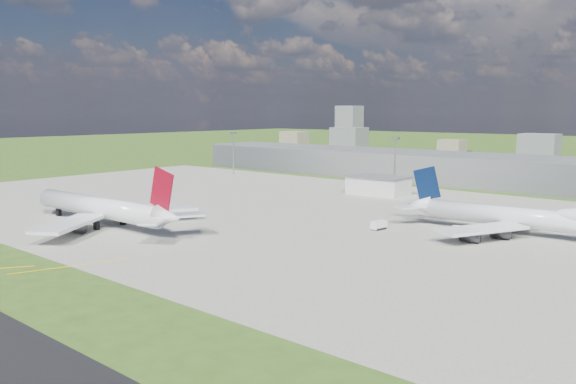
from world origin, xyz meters
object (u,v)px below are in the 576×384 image
Objects in this scene: airliner_red_twin at (103,209)px; tug_yellow at (80,210)px; airliner_blue_quad at (528,219)px; van_white_far at (459,230)px; van_white_near at (379,225)px.

tug_yellow is at bearing -16.30° from airliner_red_twin.
van_white_far is at bearing -156.75° from airliner_blue_quad.
tug_yellow is 137.80m from van_white_far.
airliner_blue_quad is 19.42× the size of tug_yellow.
airliner_red_twin is 18.44× the size of van_white_far.
airliner_blue_quad is at bearing -147.76° from airliner_red_twin.
tug_yellow is 0.65× the size of van_white_near.
airliner_blue_quad is 17.68× the size of van_white_far.
van_white_far is (21.92, 12.16, -0.34)m from van_white_near.
airliner_red_twin is 1.04× the size of airliner_blue_quad.
airliner_red_twin is at bearing -149.96° from airliner_blue_quad.
van_white_far reaches higher than tug_yellow.
airliner_red_twin reaches higher than airliner_blue_quad.
van_white_far is (125.01, 57.97, 0.20)m from tug_yellow.
airliner_blue_quad is at bearing -52.29° from van_white_near.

